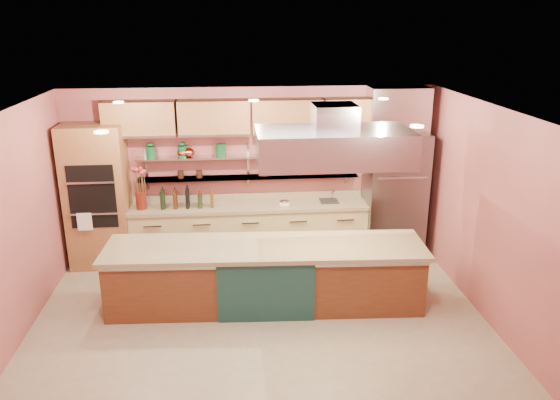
{
  "coord_description": "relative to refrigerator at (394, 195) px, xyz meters",
  "views": [
    {
      "loc": [
        -0.34,
        -6.25,
        3.84
      ],
      "look_at": [
        0.34,
        1.0,
        1.4
      ],
      "focal_mm": 35.0,
      "sensor_mm": 36.0,
      "label": 1
    }
  ],
  "objects": [
    {
      "name": "oven_stack",
      "position": [
        -4.8,
        0.04,
        0.1
      ],
      "size": [
        0.95,
        0.64,
        2.3
      ],
      "primitive_type": "cube",
      "color": "#996137",
      "rests_on": "floor"
    },
    {
      "name": "wall_shelf_lower",
      "position": [
        -2.4,
        0.23,
        0.3
      ],
      "size": [
        3.6,
        0.26,
        0.03
      ],
      "primitive_type": "cube",
      "color": "#BABCC2",
      "rests_on": "wall_back"
    },
    {
      "name": "range_hood",
      "position": [
        -1.35,
        -1.56,
        1.2
      ],
      "size": [
        2.0,
        1.0,
        0.45
      ],
      "primitive_type": "cube",
      "color": "#BABCC2",
      "rests_on": "ceiling"
    },
    {
      "name": "back_counter",
      "position": [
        -2.4,
        0.06,
        -0.58
      ],
      "size": [
        3.84,
        0.64,
        0.93
      ],
      "primitive_type": "cube",
      "color": "tan",
      "rests_on": "floor"
    },
    {
      "name": "bar_faucet",
      "position": [
        -1.02,
        0.11,
        -0.01
      ],
      "size": [
        0.04,
        0.04,
        0.21
      ],
      "primitive_type": "cylinder",
      "rotation": [
        0.0,
        0.0,
        0.29
      ],
      "color": "silver",
      "rests_on": "back_counter"
    },
    {
      "name": "wall_shelf_upper",
      "position": [
        -2.4,
        0.23,
        0.65
      ],
      "size": [
        3.6,
        0.26,
        0.03
      ],
      "primitive_type": "cube",
      "color": "#BABCC2",
      "rests_on": "wall_back"
    },
    {
      "name": "floor",
      "position": [
        -2.35,
        -2.14,
        -1.06
      ],
      "size": [
        6.0,
        5.0,
        0.02
      ],
      "primitive_type": "cube",
      "color": "tan",
      "rests_on": "ground"
    },
    {
      "name": "oil_bottle_cluster",
      "position": [
        -3.39,
        0.01,
        0.03
      ],
      "size": [
        0.93,
        0.61,
        0.29
      ],
      "primitive_type": "cube",
      "rotation": [
        0.0,
        0.0,
        -0.43
      ],
      "color": "black",
      "rests_on": "back_counter"
    },
    {
      "name": "flower_vase",
      "position": [
        -4.13,
        0.01,
        0.02
      ],
      "size": [
        0.19,
        0.19,
        0.28
      ],
      "primitive_type": "cylinder",
      "rotation": [
        0.0,
        0.0,
        0.22
      ],
      "color": "#5C160D",
      "rests_on": "back_counter"
    },
    {
      "name": "wall_front",
      "position": [
        -2.35,
        -4.64,
        0.35
      ],
      "size": [
        6.0,
        0.04,
        2.8
      ],
      "primitive_type": "cube",
      "color": "#A8524F",
      "rests_on": "floor"
    },
    {
      "name": "kitchen_scale",
      "position": [
        -1.83,
        0.01,
        -0.08
      ],
      "size": [
        0.17,
        0.13,
        0.09
      ],
      "primitive_type": "cube",
      "rotation": [
        0.0,
        0.0,
        -0.09
      ],
      "color": "white",
      "rests_on": "back_counter"
    },
    {
      "name": "upper_cabinets",
      "position": [
        -2.35,
        0.18,
        1.3
      ],
      "size": [
        4.6,
        0.36,
        0.55
      ],
      "primitive_type": "cube",
      "color": "#996137",
      "rests_on": "wall_back"
    },
    {
      "name": "copper_kettle",
      "position": [
        -3.35,
        0.23,
        0.74
      ],
      "size": [
        0.21,
        0.21,
        0.15
      ],
      "primitive_type": "ellipsoid",
      "rotation": [
        0.0,
        0.0,
        0.14
      ],
      "color": "#B34229",
      "rests_on": "wall_shelf_upper"
    },
    {
      "name": "island",
      "position": [
        -2.25,
        -1.56,
        -0.6
      ],
      "size": [
        4.31,
        1.14,
        0.89
      ],
      "primitive_type": "cube",
      "rotation": [
        0.0,
        0.0,
        -0.05
      ],
      "color": "brown",
      "rests_on": "floor"
    },
    {
      "name": "refrigerator",
      "position": [
        0.0,
        0.0,
        0.0
      ],
      "size": [
        0.95,
        0.72,
        2.1
      ],
      "primitive_type": "cube",
      "color": "slate",
      "rests_on": "floor"
    },
    {
      "name": "wall_left",
      "position": [
        -5.35,
        -2.14,
        0.35
      ],
      "size": [
        0.04,
        5.0,
        2.8
      ],
      "primitive_type": "cube",
      "color": "#A8524F",
      "rests_on": "floor"
    },
    {
      "name": "ceiling_downlights",
      "position": [
        -2.35,
        -1.94,
        1.72
      ],
      "size": [
        4.0,
        2.8,
        0.02
      ],
      "primitive_type": "cube",
      "color": "#FFE5A5",
      "rests_on": "ceiling"
    },
    {
      "name": "wall_right",
      "position": [
        0.65,
        -2.14,
        0.35
      ],
      "size": [
        0.04,
        5.0,
        2.8
      ],
      "primitive_type": "cube",
      "color": "#A8524F",
      "rests_on": "floor"
    },
    {
      "name": "ceiling",
      "position": [
        -2.35,
        -2.14,
        1.75
      ],
      "size": [
        6.0,
        5.0,
        0.02
      ],
      "primitive_type": "cube",
      "color": "black",
      "rests_on": "wall_back"
    },
    {
      "name": "green_canister",
      "position": [
        -2.84,
        0.23,
        0.77
      ],
      "size": [
        0.22,
        0.22,
        0.2
      ],
      "primitive_type": "cylinder",
      "rotation": [
        0.0,
        0.0,
        -0.37
      ],
      "color": "#0E4421",
      "rests_on": "wall_shelf_upper"
    },
    {
      "name": "wall_back",
      "position": [
        -2.35,
        0.36,
        0.35
      ],
      "size": [
        6.0,
        0.04,
        2.8
      ],
      "primitive_type": "cube",
      "color": "#A8524F",
      "rests_on": "floor"
    }
  ]
}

